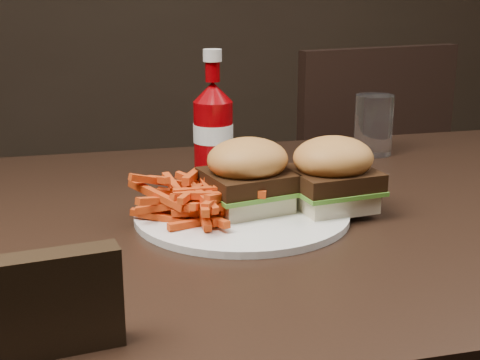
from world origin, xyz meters
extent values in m
cube|color=black|center=(0.00, 0.00, 0.73)|extent=(1.20, 0.80, 0.04)
cube|color=black|center=(0.37, 0.80, 0.43)|extent=(0.53, 0.53, 0.04)
cylinder|color=white|center=(-0.09, -0.02, 0.76)|extent=(0.29, 0.29, 0.01)
cube|color=beige|center=(-0.08, -0.02, 0.77)|extent=(0.11, 0.11, 0.03)
cube|color=#F9EDC7|center=(0.04, -0.04, 0.77)|extent=(0.11, 0.10, 0.03)
cylinder|color=#7E0105|center=(-0.08, 0.18, 0.81)|extent=(0.07, 0.07, 0.13)
cylinder|color=white|center=(0.23, 0.26, 0.81)|extent=(0.09, 0.09, 0.11)
camera|label=1|loc=(-0.30, -0.84, 1.05)|focal=50.00mm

